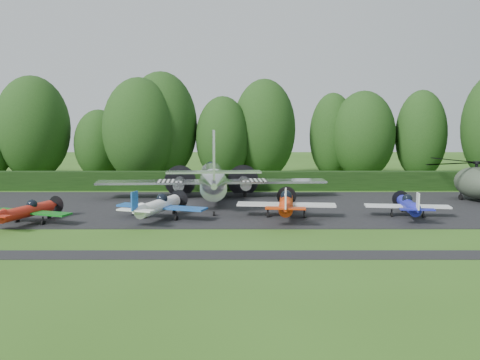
{
  "coord_description": "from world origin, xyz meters",
  "views": [
    {
      "loc": [
        0.76,
        -35.98,
        8.03
      ],
      "look_at": [
        0.8,
        9.32,
        2.5
      ],
      "focal_mm": 40.0,
      "sensor_mm": 36.0,
      "label": 1
    }
  ],
  "objects_px": {
    "transport_plane": "(212,180)",
    "light_plane_blue": "(408,205)",
    "light_plane_white": "(158,206)",
    "helicopter": "(476,180)",
    "light_plane_red": "(27,211)",
    "light_plane_orange": "(286,203)"
  },
  "relations": [
    {
      "from": "light_plane_orange",
      "to": "transport_plane",
      "type": "bearing_deg",
      "value": 118.67
    },
    {
      "from": "light_plane_white",
      "to": "light_plane_blue",
      "type": "height_order",
      "value": "light_plane_white"
    },
    {
      "from": "transport_plane",
      "to": "light_plane_blue",
      "type": "xyz_separation_m",
      "value": [
        15.75,
        -8.9,
        -0.93
      ]
    },
    {
      "from": "light_plane_white",
      "to": "light_plane_orange",
      "type": "xyz_separation_m",
      "value": [
        9.79,
        0.68,
        0.07
      ]
    },
    {
      "from": "light_plane_white",
      "to": "helicopter",
      "type": "bearing_deg",
      "value": -1.47
    },
    {
      "from": "light_plane_red",
      "to": "light_plane_white",
      "type": "relative_size",
      "value": 0.89
    },
    {
      "from": "light_plane_blue",
      "to": "helicopter",
      "type": "relative_size",
      "value": 0.5
    },
    {
      "from": "transport_plane",
      "to": "light_plane_red",
      "type": "xyz_separation_m",
      "value": [
        -13.0,
        -11.37,
        -0.94
      ]
    },
    {
      "from": "light_plane_red",
      "to": "light_plane_white",
      "type": "height_order",
      "value": "light_plane_white"
    },
    {
      "from": "transport_plane",
      "to": "light_plane_blue",
      "type": "relative_size",
      "value": 3.21
    },
    {
      "from": "light_plane_white",
      "to": "light_plane_orange",
      "type": "height_order",
      "value": "light_plane_orange"
    },
    {
      "from": "light_plane_white",
      "to": "light_plane_orange",
      "type": "relative_size",
      "value": 0.94
    },
    {
      "from": "helicopter",
      "to": "light_plane_white",
      "type": "bearing_deg",
      "value": -154.79
    },
    {
      "from": "light_plane_red",
      "to": "light_plane_white",
      "type": "distance_m",
      "value": 9.54
    },
    {
      "from": "light_plane_white",
      "to": "light_plane_blue",
      "type": "bearing_deg",
      "value": -16.5
    },
    {
      "from": "light_plane_orange",
      "to": "light_plane_red",
      "type": "bearing_deg",
      "value": -178.81
    },
    {
      "from": "light_plane_orange",
      "to": "helicopter",
      "type": "bearing_deg",
      "value": 18.73
    },
    {
      "from": "transport_plane",
      "to": "helicopter",
      "type": "xyz_separation_m",
      "value": [
        24.55,
        -0.83,
        0.05
      ]
    },
    {
      "from": "light_plane_blue",
      "to": "light_plane_white",
      "type": "bearing_deg",
      "value": 176.27
    },
    {
      "from": "light_plane_orange",
      "to": "helicopter",
      "type": "relative_size",
      "value": 0.59
    },
    {
      "from": "transport_plane",
      "to": "light_plane_red",
      "type": "relative_size",
      "value": 3.26
    },
    {
      "from": "light_plane_red",
      "to": "light_plane_blue",
      "type": "distance_m",
      "value": 28.86
    }
  ]
}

